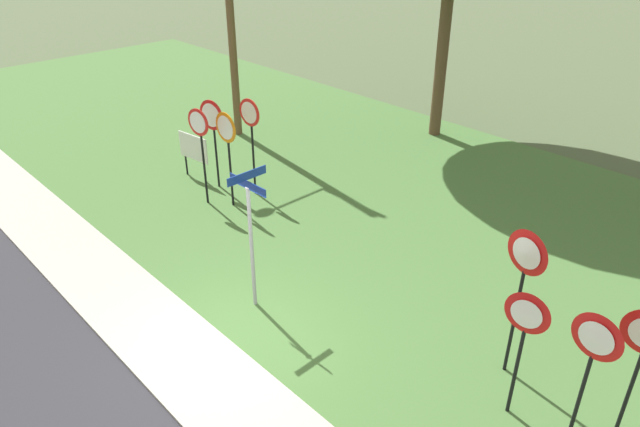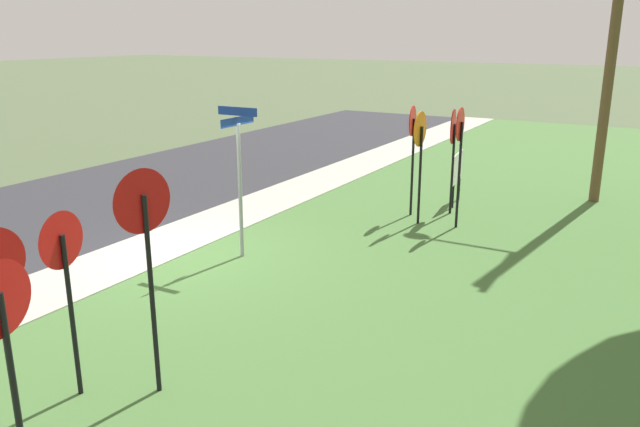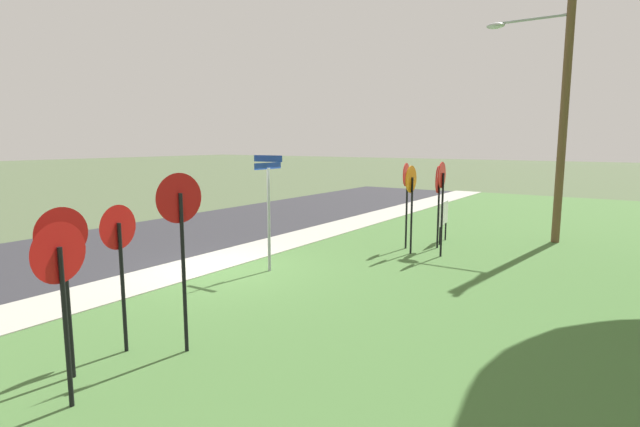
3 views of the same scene
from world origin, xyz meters
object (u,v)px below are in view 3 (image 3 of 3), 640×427
at_px(stop_sign_near_right, 438,188).
at_px(notice_board, 443,215).
at_px(stop_sign_near_left, 406,187).
at_px(yield_sign_far_right, 60,272).
at_px(yield_sign_far_left, 119,244).
at_px(street_name_post, 269,202).
at_px(stop_sign_far_center, 411,190).
at_px(utility_pole, 561,75).
at_px(yield_sign_near_right, 180,220).
at_px(yield_sign_near_left, 63,253).
at_px(stop_sign_far_left, 442,188).

xyz_separation_m(stop_sign_near_right, notice_board, (-0.86, -0.12, -0.90)).
bearing_deg(stop_sign_near_left, yield_sign_far_right, -8.42).
height_order(yield_sign_far_left, street_name_post, street_name_post).
bearing_deg(stop_sign_far_center, utility_pole, 141.65).
bearing_deg(street_name_post, yield_sign_far_left, 12.20).
relative_size(yield_sign_near_right, street_name_post, 0.96).
bearing_deg(stop_sign_near_left, yield_sign_far_left, -13.44).
relative_size(stop_sign_near_right, utility_pole, 0.26).
bearing_deg(yield_sign_far_right, yield_sign_far_left, -157.03).
bearing_deg(stop_sign_far_center, yield_sign_far_left, -8.04).
relative_size(stop_sign_far_center, yield_sign_near_right, 0.92).
height_order(yield_sign_near_right, yield_sign_far_left, yield_sign_near_right).
distance_m(stop_sign_near_right, yield_sign_far_right, 10.66).
relative_size(stop_sign_near_left, yield_sign_far_right, 1.13).
xyz_separation_m(yield_sign_near_left, street_name_post, (-5.56, -1.25, -0.02)).
distance_m(stop_sign_far_center, yield_sign_far_left, 8.30).
relative_size(yield_sign_near_left, notice_board, 1.80).
relative_size(street_name_post, utility_pole, 0.30).
bearing_deg(street_name_post, yield_sign_far_right, 16.65).
height_order(stop_sign_far_left, street_name_post, street_name_post).
bearing_deg(stop_sign_near_right, street_name_post, -37.79).
relative_size(stop_sign_near_right, yield_sign_near_left, 1.06).
bearing_deg(yield_sign_near_left, street_name_post, -164.21).
bearing_deg(street_name_post, utility_pole, 145.20).
distance_m(stop_sign_near_left, stop_sign_near_right, 0.93).
bearing_deg(stop_sign_near_right, yield_sign_far_left, -18.50).
distance_m(stop_sign_near_left, yield_sign_near_right, 8.31).
bearing_deg(notice_board, street_name_post, -29.46).
height_order(utility_pole, notice_board, utility_pole).
bearing_deg(notice_board, yield_sign_far_left, -13.62).
height_order(stop_sign_near_right, notice_board, stop_sign_near_right).
height_order(stop_sign_near_right, street_name_post, street_name_post).
xyz_separation_m(stop_sign_far_left, yield_sign_far_right, (9.67, -0.93, -0.22)).
distance_m(yield_sign_near_left, yield_sign_far_left, 0.89).
height_order(yield_sign_far_left, yield_sign_far_right, yield_sign_far_right).
distance_m(yield_sign_near_left, street_name_post, 5.69).
distance_m(stop_sign_far_left, stop_sign_far_center, 0.82).
relative_size(stop_sign_far_left, yield_sign_far_left, 1.17).
xyz_separation_m(stop_sign_far_left, yield_sign_near_right, (7.89, -0.99, 0.13)).
distance_m(stop_sign_far_center, yield_sign_near_left, 9.16).
bearing_deg(stop_sign_near_right, stop_sign_near_left, -62.90).
relative_size(stop_sign_near_right, street_name_post, 0.87).
distance_m(yield_sign_near_left, utility_pole, 14.00).
distance_m(yield_sign_near_left, notice_board, 11.18).
bearing_deg(yield_sign_near_left, yield_sign_far_left, -168.31).
relative_size(yield_sign_near_left, yield_sign_far_left, 1.03).
height_order(stop_sign_near_right, utility_pole, utility_pole).
relative_size(stop_sign_far_left, yield_sign_far_right, 1.17).
height_order(yield_sign_near_left, utility_pole, utility_pole).
xyz_separation_m(stop_sign_near_left, yield_sign_far_right, (10.08, 0.26, -0.16)).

